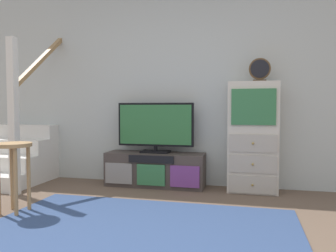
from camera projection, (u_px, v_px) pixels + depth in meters
back_wall at (182, 81)px, 4.40m from camera, size 6.40×0.12×2.70m
area_rug at (137, 233)px, 2.67m from camera, size 2.60×1.80×0.01m
media_console at (155, 170)px, 4.27m from camera, size 1.26×0.38×0.43m
television at (155, 126)px, 4.27m from camera, size 0.99×0.22×0.64m
side_cabinet at (253, 137)px, 3.98m from camera, size 0.58×0.38×1.31m
desk_clock at (260, 70)px, 3.90m from camera, size 0.25×0.08×0.27m
staircase at (24, 153)px, 4.73m from camera, size 1.00×1.36×2.20m
bar_stool_near at (13, 161)px, 3.17m from camera, size 0.34×0.34×0.67m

